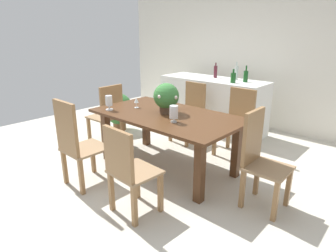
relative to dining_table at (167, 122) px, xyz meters
name	(u,v)px	position (x,y,z in m)	size (l,w,h in m)	color
ground_plane	(164,169)	(0.00, -0.07, -0.63)	(7.04, 7.04, 0.00)	beige
back_wall	(260,57)	(0.00, 2.53, 0.67)	(6.40, 0.10, 2.60)	silver
dining_table	(167,122)	(0.00, 0.00, 0.00)	(1.91, 1.07, 0.74)	#4C2D19
chair_near_right	(127,168)	(0.43, -1.03, -0.12)	(0.46, 0.43, 0.92)	olive
chair_near_left	(76,142)	(-0.43, -1.05, -0.07)	(0.44, 0.47, 1.04)	olive
chair_far_left	(191,109)	(-0.42, 1.04, -0.11)	(0.46, 0.48, 0.95)	olive
chair_head_end	(108,112)	(-1.26, 0.00, -0.10)	(0.46, 0.46, 0.96)	olive
chair_far_right	(237,119)	(0.43, 1.04, -0.11)	(0.45, 0.46, 0.96)	olive
chair_foot_end	(259,156)	(1.26, 0.00, -0.09)	(0.42, 0.42, 1.01)	olive
flower_centerpiece	(166,97)	(-0.04, 0.03, 0.32)	(0.34, 0.33, 0.38)	#4C3828
crystal_vase_left	(109,102)	(-0.70, -0.37, 0.22)	(0.10, 0.10, 0.20)	silver
crystal_vase_center_near	(174,112)	(0.29, -0.20, 0.22)	(0.10, 0.10, 0.20)	silver
wine_glass	(136,101)	(-0.53, -0.05, 0.20)	(0.06, 0.06, 0.13)	silver
kitchen_counter	(212,104)	(-0.47, 1.74, -0.16)	(1.93, 0.68, 0.94)	white
wine_bottle_dark	(246,76)	(0.12, 1.79, 0.40)	(0.07, 0.07, 0.27)	#194C1E
wine_bottle_tall	(233,78)	(0.01, 1.58, 0.39)	(0.08, 0.08, 0.22)	#194C1E
wine_bottle_clear	(215,72)	(-0.51, 1.86, 0.42)	(0.06, 0.06, 0.27)	#511E28
wine_bottle_amber	(236,73)	(-0.11, 1.90, 0.43)	(0.06, 0.06, 0.30)	#B2BFB7
potted_plant_floor	(119,110)	(-1.70, 0.56, -0.26)	(0.52, 0.52, 0.68)	brown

